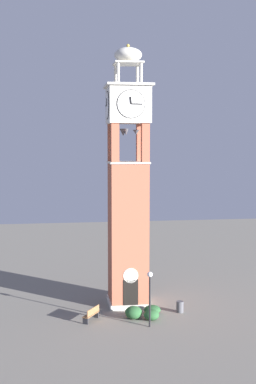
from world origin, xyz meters
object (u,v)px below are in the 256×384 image
Objects in this scene: lamp_post at (150,289)px; clock_tower at (128,197)px; park_bench at (92,314)px; trash_bin at (180,307)px.

clock_tower is at bearing 98.42° from lamp_post.
clock_tower is 12.23× the size of park_bench.
trash_bin is at bearing 7.99° from park_bench.
clock_tower is 8.83m from trash_bin.
lamp_post is at bearing -23.97° from park_bench.
lamp_post is at bearing -136.47° from trash_bin.
park_bench is at bearing -132.13° from clock_tower.
park_bench is (-3.00, -3.31, -7.69)m from clock_tower.
clock_tower is 7.51m from lamp_post.
lamp_post is (3.73, -1.66, 2.11)m from park_bench.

